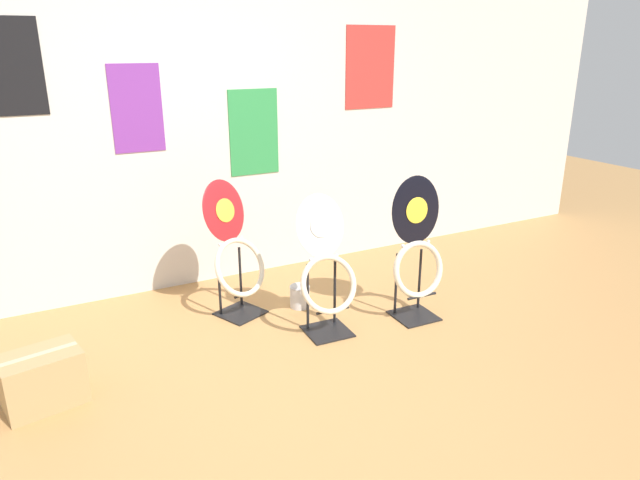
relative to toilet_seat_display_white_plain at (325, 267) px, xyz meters
The scene contains 7 objects.
ground_plane 1.01m from the toilet_seat_display_white_plain, 116.68° to the right, with size 14.00×14.00×0.00m, color #B7844C.
wall_back 1.54m from the toilet_seat_display_white_plain, 108.59° to the left, with size 8.00×0.07×2.60m.
toilet_seat_display_white_plain is the anchor object (origin of this frame).
toilet_seat_display_crimson_swirl 0.67m from the toilet_seat_display_white_plain, 129.04° to the left, with size 0.47×0.43×0.94m.
toilet_seat_display_jazz_black 0.65m from the toilet_seat_display_white_plain, ahead, with size 0.40×0.29×0.98m.
paint_can 0.53m from the toilet_seat_display_white_plain, 88.91° to the left, with size 0.14×0.14×0.16m.
storage_box 1.71m from the toilet_seat_display_white_plain, behind, with size 0.43×0.33×0.29m.
Camera 1 is at (-1.19, -2.14, 1.78)m, focal length 32.00 mm.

